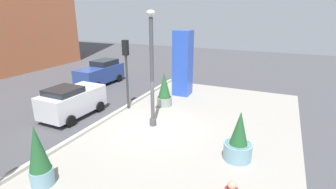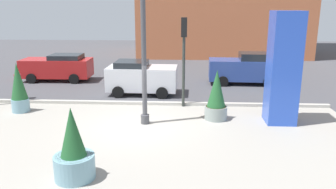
{
  "view_description": "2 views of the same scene",
  "coord_description": "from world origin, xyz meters",
  "px_view_note": "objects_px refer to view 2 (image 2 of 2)",
  "views": [
    {
      "loc": [
        -11.0,
        -5.6,
        6.0
      ],
      "look_at": [
        0.83,
        -0.28,
        1.69
      ],
      "focal_mm": 27.31,
      "sensor_mm": 36.0,
      "label": 1
    },
    {
      "loc": [
        1.94,
        -13.17,
        4.92
      ],
      "look_at": [
        1.25,
        -0.28,
        1.46
      ],
      "focal_mm": 36.27,
      "sensor_mm": 36.0,
      "label": 2
    }
  ],
  "objects_px": {
    "lamp_post": "(144,55)",
    "car_far_lane": "(141,77)",
    "potted_plant_near_right": "(74,152)",
    "car_curb_west": "(58,67)",
    "art_pillar_blue": "(283,69)",
    "traffic_light_far_side": "(184,48)",
    "potted_plant_mid_plaza": "(216,97)",
    "pedestrian_by_curb": "(18,83)",
    "car_passing_lane": "(246,68)",
    "potted_plant_by_pillar": "(19,89)"
  },
  "relations": [
    {
      "from": "lamp_post",
      "to": "car_far_lane",
      "type": "distance_m",
      "value": 5.33
    },
    {
      "from": "art_pillar_blue",
      "to": "potted_plant_by_pillar",
      "type": "distance_m",
      "value": 11.84
    },
    {
      "from": "art_pillar_blue",
      "to": "car_curb_west",
      "type": "relative_size",
      "value": 1.04
    },
    {
      "from": "traffic_light_far_side",
      "to": "potted_plant_by_pillar",
      "type": "bearing_deg",
      "value": -170.61
    },
    {
      "from": "lamp_post",
      "to": "potted_plant_near_right",
      "type": "bearing_deg",
      "value": -107.21
    },
    {
      "from": "potted_plant_mid_plaza",
      "to": "traffic_light_far_side",
      "type": "height_order",
      "value": "traffic_light_far_side"
    },
    {
      "from": "traffic_light_far_side",
      "to": "car_curb_west",
      "type": "xyz_separation_m",
      "value": [
        -8.31,
        5.45,
        -2.01
      ]
    },
    {
      "from": "potted_plant_by_pillar",
      "to": "car_passing_lane",
      "type": "distance_m",
      "value": 13.18
    },
    {
      "from": "art_pillar_blue",
      "to": "pedestrian_by_curb",
      "type": "height_order",
      "value": "art_pillar_blue"
    },
    {
      "from": "potted_plant_by_pillar",
      "to": "car_passing_lane",
      "type": "xyz_separation_m",
      "value": [
        11.5,
        6.43,
        -0.13
      ]
    },
    {
      "from": "art_pillar_blue",
      "to": "car_passing_lane",
      "type": "height_order",
      "value": "art_pillar_blue"
    },
    {
      "from": "art_pillar_blue",
      "to": "car_passing_lane",
      "type": "xyz_separation_m",
      "value": [
        -0.25,
        7.25,
        -1.35
      ]
    },
    {
      "from": "potted_plant_near_right",
      "to": "car_curb_west",
      "type": "relative_size",
      "value": 0.48
    },
    {
      "from": "art_pillar_blue",
      "to": "traffic_light_far_side",
      "type": "distance_m",
      "value": 4.66
    },
    {
      "from": "traffic_light_far_side",
      "to": "potted_plant_mid_plaza",
      "type": "bearing_deg",
      "value": -52.21
    },
    {
      "from": "potted_plant_near_right",
      "to": "car_curb_west",
      "type": "xyz_separation_m",
      "value": [
        -5.24,
        12.79,
        0.07
      ]
    },
    {
      "from": "traffic_light_far_side",
      "to": "pedestrian_by_curb",
      "type": "relative_size",
      "value": 2.77
    },
    {
      "from": "potted_plant_mid_plaza",
      "to": "car_passing_lane",
      "type": "height_order",
      "value": "potted_plant_mid_plaza"
    },
    {
      "from": "traffic_light_far_side",
      "to": "car_passing_lane",
      "type": "relative_size",
      "value": 0.96
    },
    {
      "from": "potted_plant_near_right",
      "to": "pedestrian_by_curb",
      "type": "distance_m",
      "value": 9.99
    },
    {
      "from": "art_pillar_blue",
      "to": "car_passing_lane",
      "type": "relative_size",
      "value": 1.04
    },
    {
      "from": "potted_plant_by_pillar",
      "to": "traffic_light_far_side",
      "type": "relative_size",
      "value": 0.54
    },
    {
      "from": "lamp_post",
      "to": "car_curb_west",
      "type": "bearing_deg",
      "value": 129.88
    },
    {
      "from": "lamp_post",
      "to": "car_far_lane",
      "type": "height_order",
      "value": "lamp_post"
    },
    {
      "from": "lamp_post",
      "to": "car_curb_west",
      "type": "height_order",
      "value": "lamp_post"
    },
    {
      "from": "art_pillar_blue",
      "to": "car_curb_west",
      "type": "xyz_separation_m",
      "value": [
        -12.43,
        7.53,
        -1.43
      ]
    },
    {
      "from": "potted_plant_near_right",
      "to": "traffic_light_far_side",
      "type": "relative_size",
      "value": 0.5
    },
    {
      "from": "pedestrian_by_curb",
      "to": "car_far_lane",
      "type": "bearing_deg",
      "value": 12.64
    },
    {
      "from": "lamp_post",
      "to": "potted_plant_mid_plaza",
      "type": "relative_size",
      "value": 2.72
    },
    {
      "from": "car_far_lane",
      "to": "pedestrian_by_curb",
      "type": "xyz_separation_m",
      "value": [
        -6.36,
        -1.43,
        -0.1
      ]
    },
    {
      "from": "car_passing_lane",
      "to": "car_far_lane",
      "type": "relative_size",
      "value": 1.16
    },
    {
      "from": "potted_plant_by_pillar",
      "to": "car_curb_west",
      "type": "xyz_separation_m",
      "value": [
        -0.68,
        6.71,
        -0.22
      ]
    },
    {
      "from": "art_pillar_blue",
      "to": "car_far_lane",
      "type": "relative_size",
      "value": 1.2
    },
    {
      "from": "lamp_post",
      "to": "potted_plant_mid_plaza",
      "type": "distance_m",
      "value": 3.67
    },
    {
      "from": "lamp_post",
      "to": "potted_plant_near_right",
      "type": "distance_m",
      "value": 5.4
    },
    {
      "from": "potted_plant_mid_plaza",
      "to": "car_curb_west",
      "type": "xyz_separation_m",
      "value": [
        -9.75,
        7.31,
        -0.1
      ]
    },
    {
      "from": "potted_plant_by_pillar",
      "to": "pedestrian_by_curb",
      "type": "distance_m",
      "value": 2.42
    },
    {
      "from": "potted_plant_by_pillar",
      "to": "car_curb_west",
      "type": "height_order",
      "value": "potted_plant_by_pillar"
    },
    {
      "from": "car_far_lane",
      "to": "potted_plant_near_right",
      "type": "bearing_deg",
      "value": -94.15
    },
    {
      "from": "potted_plant_near_right",
      "to": "potted_plant_by_pillar",
      "type": "bearing_deg",
      "value": 126.83
    },
    {
      "from": "traffic_light_far_side",
      "to": "car_far_lane",
      "type": "height_order",
      "value": "traffic_light_far_side"
    },
    {
      "from": "pedestrian_by_curb",
      "to": "art_pillar_blue",
      "type": "bearing_deg",
      "value": -12.97
    },
    {
      "from": "lamp_post",
      "to": "car_passing_lane",
      "type": "distance_m",
      "value": 9.69
    },
    {
      "from": "potted_plant_mid_plaza",
      "to": "potted_plant_by_pillar",
      "type": "bearing_deg",
      "value": 176.19
    },
    {
      "from": "car_curb_west",
      "to": "traffic_light_far_side",
      "type": "bearing_deg",
      "value": -33.25
    },
    {
      "from": "car_far_lane",
      "to": "car_curb_west",
      "type": "bearing_deg",
      "value": 152.12
    },
    {
      "from": "potted_plant_near_right",
      "to": "car_far_lane",
      "type": "bearing_deg",
      "value": 85.85
    },
    {
      "from": "traffic_light_far_side",
      "to": "car_curb_west",
      "type": "distance_m",
      "value": 10.13
    },
    {
      "from": "car_far_lane",
      "to": "pedestrian_by_curb",
      "type": "relative_size",
      "value": 2.49
    },
    {
      "from": "potted_plant_mid_plaza",
      "to": "traffic_light_far_side",
      "type": "distance_m",
      "value": 3.04
    }
  ]
}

